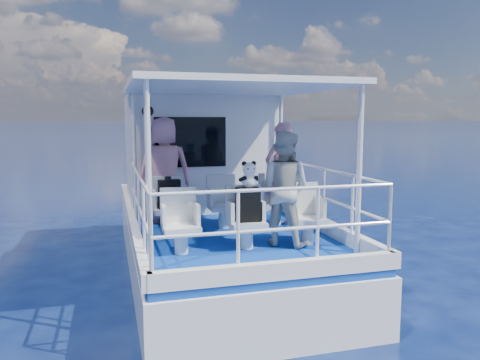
{
  "coord_description": "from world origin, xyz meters",
  "views": [
    {
      "loc": [
        -1.78,
        -7.09,
        2.66
      ],
      "look_at": [
        0.1,
        -0.4,
        1.75
      ],
      "focal_mm": 35.0,
      "sensor_mm": 36.0,
      "label": 1
    }
  ],
  "objects_px": {
    "passenger_port_fwd": "(165,170)",
    "passenger_stbd_aft": "(283,188)",
    "backpack_center": "(248,205)",
    "panda": "(249,174)"
  },
  "relations": [
    {
      "from": "passenger_port_fwd",
      "to": "passenger_stbd_aft",
      "type": "relative_size",
      "value": 1.13
    },
    {
      "from": "passenger_stbd_aft",
      "to": "passenger_port_fwd",
      "type": "bearing_deg",
      "value": -11.89
    },
    {
      "from": "backpack_center",
      "to": "panda",
      "type": "xyz_separation_m",
      "value": [
        0.02,
        0.03,
        0.41
      ]
    },
    {
      "from": "passenger_stbd_aft",
      "to": "backpack_center",
      "type": "height_order",
      "value": "passenger_stbd_aft"
    },
    {
      "from": "backpack_center",
      "to": "passenger_stbd_aft",
      "type": "bearing_deg",
      "value": 8.43
    },
    {
      "from": "passenger_stbd_aft",
      "to": "backpack_center",
      "type": "xyz_separation_m",
      "value": [
        -0.54,
        -0.08,
        -0.19
      ]
    },
    {
      "from": "passenger_port_fwd",
      "to": "panda",
      "type": "relative_size",
      "value": 5.07
    },
    {
      "from": "panda",
      "to": "passenger_stbd_aft",
      "type": "bearing_deg",
      "value": 5.88
    },
    {
      "from": "passenger_port_fwd",
      "to": "passenger_stbd_aft",
      "type": "height_order",
      "value": "passenger_port_fwd"
    },
    {
      "from": "passenger_stbd_aft",
      "to": "backpack_center",
      "type": "relative_size",
      "value": 3.47
    }
  ]
}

